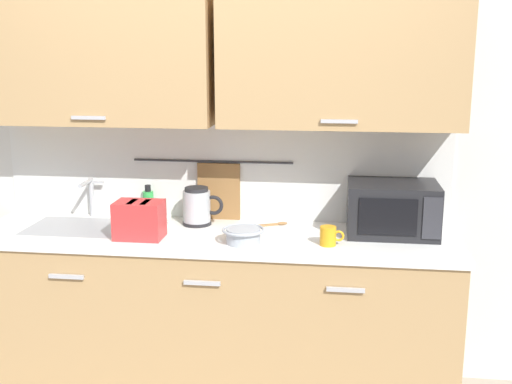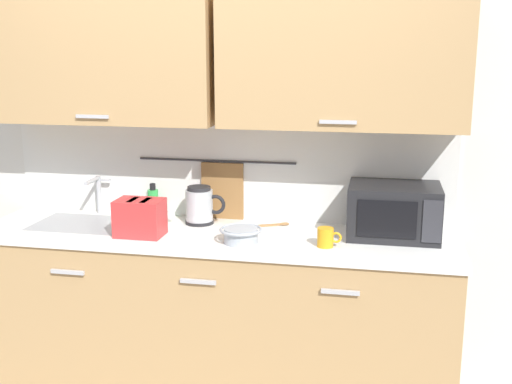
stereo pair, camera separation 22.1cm
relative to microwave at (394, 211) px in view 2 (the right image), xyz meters
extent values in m
cube|color=tan|center=(-0.92, -0.11, -0.61)|extent=(2.50, 0.60, 0.86)
cube|color=#B7B7BC|center=(-1.61, -0.42, -0.30)|extent=(0.18, 0.02, 0.02)
cube|color=#B7B7BC|center=(-0.92, -0.42, -0.30)|extent=(0.18, 0.02, 0.02)
cube|color=#B7B7BC|center=(-0.23, -0.42, -0.30)|extent=(0.18, 0.02, 0.02)
cube|color=white|center=(-0.92, -0.11, -0.16)|extent=(2.53, 0.63, 0.04)
cube|color=#9EA0A5|center=(-1.68, -0.09, -0.18)|extent=(0.52, 0.38, 0.09)
cube|color=silver|center=(-0.92, 0.22, 0.21)|extent=(3.70, 0.06, 2.50)
cube|color=silver|center=(-0.92, 0.19, 0.14)|extent=(2.50, 0.01, 0.55)
cube|color=tan|center=(-1.56, 0.03, 0.77)|extent=(1.23, 0.33, 0.70)
cube|color=#B7B7BC|center=(-1.56, -0.15, 0.47)|extent=(0.18, 0.01, 0.02)
cube|color=tan|center=(-0.29, 0.03, 0.77)|extent=(1.23, 0.33, 0.70)
cube|color=#B7B7BC|center=(-0.29, -0.15, 0.47)|extent=(0.18, 0.01, 0.02)
cylinder|color=#333338|center=(-0.98, 0.17, 0.19)|extent=(0.90, 0.01, 0.01)
cube|color=olive|center=(-0.95, 0.17, 0.01)|extent=(0.24, 0.02, 0.34)
cylinder|color=#B2B5BA|center=(-1.68, 0.14, -0.03)|extent=(0.03, 0.03, 0.22)
cylinder|color=#B2B5BA|center=(-1.68, 0.06, 0.07)|extent=(0.02, 0.16, 0.02)
cube|color=#B2B5BA|center=(-1.64, 0.14, 0.06)|extent=(0.07, 0.02, 0.01)
cube|color=black|center=(0.00, 0.00, 0.00)|extent=(0.46, 0.34, 0.27)
cube|color=black|center=(-0.04, -0.17, 0.00)|extent=(0.29, 0.01, 0.18)
cube|color=#2D2D33|center=(0.18, -0.17, 0.00)|extent=(0.09, 0.01, 0.21)
cylinder|color=black|center=(-1.05, 0.04, -0.13)|extent=(0.16, 0.16, 0.02)
cylinder|color=#B2B7BC|center=(-1.05, 0.04, -0.03)|extent=(0.15, 0.15, 0.17)
cylinder|color=#262628|center=(-1.05, 0.04, 0.06)|extent=(0.13, 0.13, 0.02)
torus|color=black|center=(-0.95, 0.04, -0.02)|extent=(0.11, 0.02, 0.11)
cylinder|color=green|center=(-1.34, 0.12, -0.06)|extent=(0.06, 0.06, 0.16)
cylinder|color=black|center=(-1.34, 0.12, 0.04)|extent=(0.03, 0.03, 0.04)
cylinder|color=silver|center=(-1.26, 0.02, -0.09)|extent=(0.08, 0.08, 0.09)
torus|color=silver|center=(-1.21, 0.02, -0.09)|extent=(0.06, 0.01, 0.06)
cylinder|color=#A5ADB7|center=(-0.74, -0.26, -0.10)|extent=(0.17, 0.17, 0.07)
torus|color=#A5ADB7|center=(-0.74, -0.26, -0.07)|extent=(0.21, 0.21, 0.01)
cube|color=red|center=(-1.28, -0.24, -0.04)|extent=(0.24, 0.17, 0.19)
cube|color=black|center=(-1.32, -0.24, 0.05)|extent=(0.03, 0.12, 0.01)
cube|color=black|center=(-1.25, -0.24, 0.05)|extent=(0.03, 0.12, 0.01)
cube|color=black|center=(-1.41, -0.24, -0.01)|extent=(0.02, 0.02, 0.02)
cylinder|color=orange|center=(-0.33, -0.24, -0.09)|extent=(0.08, 0.08, 0.09)
torus|color=orange|center=(-0.27, -0.24, -0.09)|extent=(0.06, 0.01, 0.06)
cube|color=#9E7042|center=(-0.70, 0.04, -0.13)|extent=(0.21, 0.11, 0.01)
ellipsoid|color=#9E7042|center=(-0.58, 0.10, -0.13)|extent=(0.07, 0.06, 0.01)
camera|label=1|loc=(-0.29, -3.26, 0.82)|focal=44.67mm
camera|label=2|loc=(-0.07, -3.22, 0.82)|focal=44.67mm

